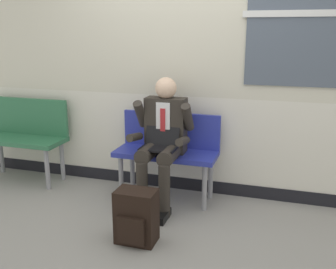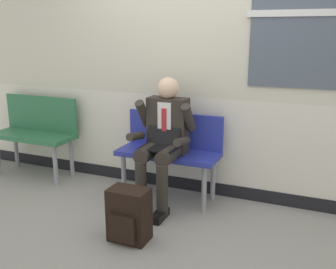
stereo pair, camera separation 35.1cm
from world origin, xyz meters
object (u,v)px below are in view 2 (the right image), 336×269
Objects in this scene: bench_with_person at (171,148)px; backpack at (129,215)px; bench_empty at (36,129)px; person_seated at (163,139)px.

bench_with_person is 2.29× the size of backpack.
bench_empty is 0.80× the size of person_seated.
bench_empty is 2.25× the size of backpack.
bench_with_person is 1.02× the size of bench_empty.
person_seated is (0.00, -0.19, 0.15)m from bench_with_person.
bench_with_person is at bearing 90.00° from person_seated.
backpack is (1.77, -0.97, -0.34)m from bench_empty.
person_seated reaches higher than bench_empty.
bench_empty reaches higher than backpack.
backpack is at bearing -87.97° from person_seated.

